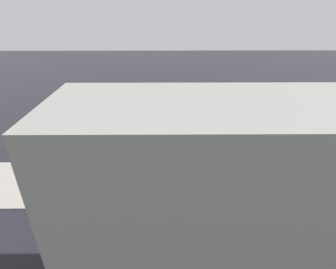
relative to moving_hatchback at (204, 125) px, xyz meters
The scene contains 9 objects.
ground_plane 1.67m from the moving_hatchback, 20.33° to the right, with size 60.00×60.00×0.00m, color black.
kerb_strip 4.07m from the moving_hatchback, 71.64° to the left, with size 24.00×3.20×0.04m, color gray.
moving_hatchback is the anchor object (origin of this frame).
delivery_truck 6.51m from the moving_hatchback, 169.75° to the left, with size 5.56×2.63×2.60m.
fire_hydrant 4.67m from the moving_hatchback, 29.17° to the left, with size 0.42×0.31×0.80m.
pedestrian 5.43m from the moving_hatchback, 20.70° to the left, with size 0.34×0.55×1.22m.
metal_railing 4.74m from the moving_hatchback, 87.14° to the left, with size 8.66×0.04×1.05m.
sign_post 6.40m from the moving_hatchback, 32.33° to the left, with size 0.07×0.44×2.40m.
building_block 8.97m from the moving_hatchback, 96.58° to the left, with size 10.33×2.40×5.52m, color slate.
Camera 1 is at (0.81, 13.39, 7.04)m, focal length 28.00 mm.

